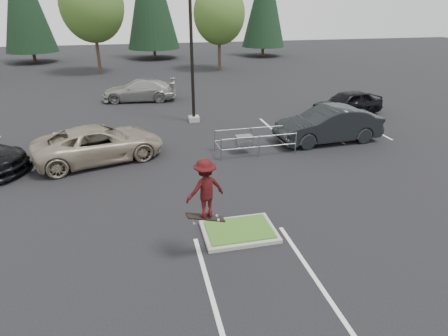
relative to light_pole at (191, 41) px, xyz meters
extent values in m
plane|color=black|center=(-0.50, -12.00, -4.56)|extent=(120.00, 120.00, 0.00)
cube|color=gray|center=(-0.50, -12.00, -4.50)|extent=(2.20, 1.60, 0.12)
cube|color=#326620|center=(-0.50, -12.00, -4.42)|extent=(1.95, 1.35, 0.05)
cube|color=silver|center=(-5.00, -3.00, -4.56)|extent=(0.12, 5.20, 0.01)
cube|color=silver|center=(-7.70, -3.00, -4.56)|extent=(0.12, 5.20, 0.01)
cube|color=silver|center=(4.00, -3.00, -4.56)|extent=(0.12, 5.20, 0.01)
cube|color=silver|center=(6.70, -3.00, -4.56)|extent=(0.12, 5.20, 0.01)
cube|color=silver|center=(9.40, -3.00, -4.56)|extent=(0.12, 5.20, 0.01)
cube|color=silver|center=(-1.85, -15.00, -4.56)|extent=(0.12, 6.00, 0.01)
cube|color=silver|center=(0.85, -15.00, -4.56)|extent=(0.12, 6.00, 0.01)
cube|color=gray|center=(0.00, 0.00, -4.41)|extent=(0.60, 0.60, 0.30)
cylinder|color=black|center=(0.00, 0.00, 0.44)|extent=(0.18, 0.18, 10.00)
cylinder|color=#38281C|center=(-6.50, 18.50, -2.81)|extent=(0.32, 0.32, 3.50)
ellipsoid|color=#3A6826|center=(-6.50, 18.50, 1.70)|extent=(5.89, 5.89, 6.77)
sphere|color=#3A6826|center=(-5.90, 18.20, 0.96)|extent=(3.68, 3.68, 3.68)
sphere|color=#3A6826|center=(-7.00, 18.90, 1.15)|extent=(4.05, 4.05, 4.05)
cylinder|color=#38281C|center=(5.50, 17.80, -3.04)|extent=(0.32, 0.32, 3.04)
ellipsoid|color=#3A6826|center=(5.50, 17.80, 0.88)|extent=(5.12, 5.12, 5.89)
sphere|color=#3A6826|center=(6.10, 17.50, 0.24)|extent=(3.20, 3.20, 3.20)
sphere|color=#3A6826|center=(5.00, 18.20, 0.40)|extent=(3.52, 3.52, 3.52)
cylinder|color=#38281C|center=(-14.50, 28.00, -3.96)|extent=(0.36, 0.36, 1.20)
cylinder|color=#38281C|center=(-0.50, 28.50, -3.96)|extent=(0.36, 0.36, 1.20)
cylinder|color=#38281C|center=(13.50, 27.50, -3.96)|extent=(0.36, 0.36, 1.20)
cylinder|color=gray|center=(0.23, -6.25, -4.05)|extent=(0.05, 0.05, 1.02)
cylinder|color=gray|center=(0.21, -5.01, -4.05)|extent=(0.05, 0.05, 1.02)
cylinder|color=gray|center=(2.01, -6.22, -4.05)|extent=(0.05, 0.05, 1.02)
cylinder|color=gray|center=(1.99, -4.98, -4.05)|extent=(0.05, 0.05, 1.02)
cylinder|color=gray|center=(3.79, -6.19, -4.05)|extent=(0.05, 0.05, 1.02)
cylinder|color=gray|center=(3.77, -4.95, -4.05)|extent=(0.05, 0.05, 1.02)
cylinder|color=gray|center=(2.01, -6.22, -4.07)|extent=(3.55, 0.10, 0.04)
cylinder|color=gray|center=(2.01, -6.22, -3.58)|extent=(3.55, 0.10, 0.04)
cylinder|color=gray|center=(1.99, -4.98, -4.07)|extent=(3.55, 0.10, 0.04)
cylinder|color=gray|center=(1.99, -4.98, -3.58)|extent=(3.55, 0.10, 0.04)
cube|color=gray|center=(1.47, -5.61, -3.92)|extent=(0.76, 0.47, 0.43)
cube|color=black|center=(-1.70, -13.00, -3.24)|extent=(1.03, 0.39, 0.35)
cylinder|color=beige|center=(-2.02, -13.11, -3.29)|extent=(0.06, 0.04, 0.06)
cylinder|color=beige|center=(-2.02, -12.89, -3.29)|extent=(0.06, 0.04, 0.06)
cylinder|color=beige|center=(-1.38, -13.11, -3.29)|extent=(0.06, 0.04, 0.06)
cylinder|color=beige|center=(-1.38, -12.89, -3.29)|extent=(0.06, 0.04, 0.06)
imported|color=maroon|center=(-1.70, -13.00, -2.40)|extent=(1.16, 0.86, 1.59)
imported|color=gray|center=(-5.00, -5.00, -3.79)|extent=(6.01, 3.93, 1.54)
imported|color=black|center=(6.00, -5.00, -3.69)|extent=(5.38, 2.13, 1.74)
imported|color=black|center=(9.50, -0.89, -3.79)|extent=(4.79, 2.66, 1.54)
imported|color=#9D9C98|center=(-2.94, 6.00, -3.81)|extent=(5.37, 2.70, 1.49)
camera|label=1|loc=(-3.14, -21.27, 1.88)|focal=30.00mm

